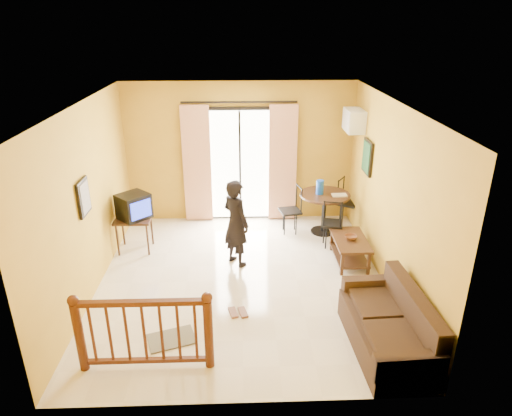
{
  "coord_description": "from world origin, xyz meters",
  "views": [
    {
      "loc": [
        -0.01,
        -6.28,
        3.91
      ],
      "look_at": [
        0.24,
        0.2,
        1.18
      ],
      "focal_mm": 32.0,
      "sensor_mm": 36.0,
      "label": 1
    }
  ],
  "objects_px": {
    "television": "(134,206)",
    "coffee_table": "(350,246)",
    "dining_table": "(324,202)",
    "sofa": "(391,329)",
    "standing_person": "(236,223)"
  },
  "relations": [
    {
      "from": "television",
      "to": "standing_person",
      "type": "distance_m",
      "value": 1.87
    },
    {
      "from": "television",
      "to": "dining_table",
      "type": "bearing_deg",
      "value": -34.95
    },
    {
      "from": "television",
      "to": "sofa",
      "type": "xyz_separation_m",
      "value": [
        3.72,
        -2.82,
        -0.54
      ]
    },
    {
      "from": "dining_table",
      "to": "coffee_table",
      "type": "height_order",
      "value": "dining_table"
    },
    {
      "from": "standing_person",
      "to": "television",
      "type": "bearing_deg",
      "value": 31.44
    },
    {
      "from": "dining_table",
      "to": "sofa",
      "type": "distance_m",
      "value": 3.44
    },
    {
      "from": "television",
      "to": "sofa",
      "type": "height_order",
      "value": "television"
    },
    {
      "from": "dining_table",
      "to": "coffee_table",
      "type": "bearing_deg",
      "value": -78.23
    },
    {
      "from": "coffee_table",
      "to": "standing_person",
      "type": "bearing_deg",
      "value": 179.21
    },
    {
      "from": "coffee_table",
      "to": "dining_table",
      "type": "bearing_deg",
      "value": 101.77
    },
    {
      "from": "standing_person",
      "to": "coffee_table",
      "type": "bearing_deg",
      "value": -132.22
    },
    {
      "from": "television",
      "to": "coffee_table",
      "type": "distance_m",
      "value": 3.8
    },
    {
      "from": "television",
      "to": "dining_table",
      "type": "xyz_separation_m",
      "value": [
        3.47,
        0.6,
        -0.22
      ]
    },
    {
      "from": "dining_table",
      "to": "sofa",
      "type": "relative_size",
      "value": 0.55
    },
    {
      "from": "standing_person",
      "to": "dining_table",
      "type": "bearing_deg",
      "value": -97.1
    }
  ]
}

